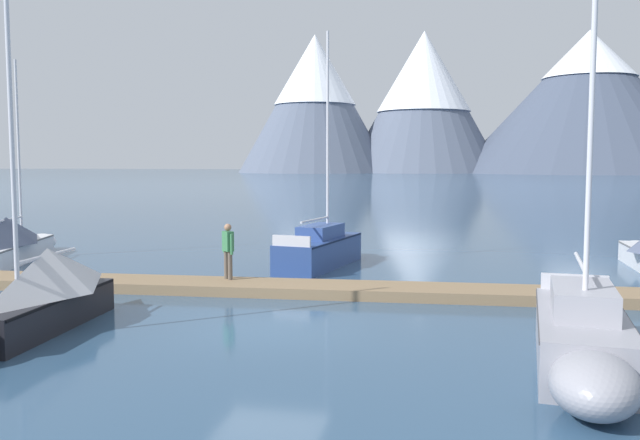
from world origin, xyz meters
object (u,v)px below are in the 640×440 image
sailboat_second_berth (38,293)px  sailboat_nearest_berth (13,240)px  sailboat_mid_dock_starboard (584,340)px  person_on_dock (228,248)px  sailboat_mid_dock_port (323,248)px

sailboat_second_berth → sailboat_nearest_berth: bearing=128.6°
sailboat_mid_dock_starboard → person_on_dock: sailboat_mid_dock_starboard is taller
person_on_dock → sailboat_second_berth: bearing=-114.2°
person_on_dock → sailboat_mid_dock_starboard: bearing=-35.9°
sailboat_nearest_berth → person_on_dock: bearing=-20.2°
sailboat_nearest_berth → sailboat_mid_dock_starboard: size_ratio=0.92×
sailboat_second_berth → sailboat_mid_dock_port: size_ratio=0.89×
sailboat_second_berth → sailboat_mid_dock_starboard: 11.61m
sailboat_nearest_berth → sailboat_mid_dock_starboard: 21.59m
sailboat_nearest_berth → person_on_dock: size_ratio=4.65×
sailboat_nearest_berth → sailboat_second_berth: bearing=-51.4°
sailboat_nearest_berth → sailboat_mid_dock_port: size_ratio=0.91×
sailboat_nearest_berth → sailboat_mid_dock_port: (11.94, 1.46, -0.18)m
sailboat_nearest_berth → sailboat_second_berth: 11.96m
sailboat_second_berth → sailboat_mid_dock_starboard: (11.57, -0.85, -0.25)m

